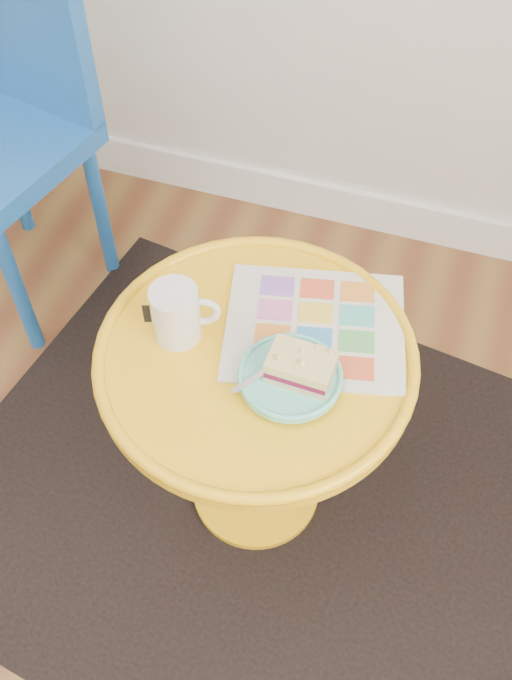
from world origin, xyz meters
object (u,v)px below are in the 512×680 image
(side_table, at_px, (256,401))
(newspaper, at_px, (315,326))
(chair, at_px, (1,112))
(plate, at_px, (290,377))
(mug, at_px, (177,312))

(side_table, distance_m, newspaper, 0.19)
(chair, bearing_deg, plate, -18.15)
(mug, height_order, plate, mug)
(mug, bearing_deg, plate, -29.27)
(newspaper, height_order, mug, mug)
(newspaper, bearing_deg, chair, 142.63)
(chair, relative_size, mug, 7.63)
(newspaper, xyz_separation_m, mug, (-0.22, -0.08, 0.05))
(chair, bearing_deg, side_table, -18.43)
(mug, xyz_separation_m, plate, (0.21, -0.04, -0.04))
(side_table, height_order, plate, plate)
(chair, height_order, mug, chair)
(mug, distance_m, plate, 0.22)
(newspaper, relative_size, mug, 2.68)
(plate, bearing_deg, newspaper, 86.35)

